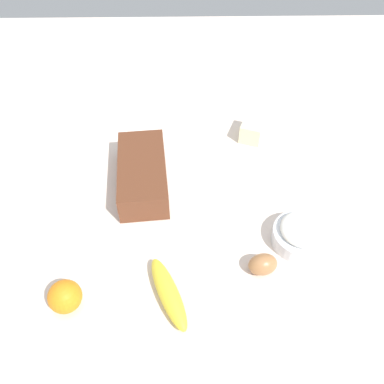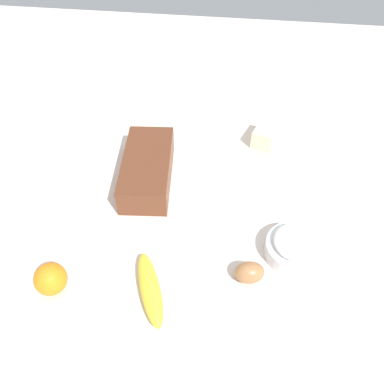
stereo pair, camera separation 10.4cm
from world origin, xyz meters
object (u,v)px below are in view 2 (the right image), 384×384
object	(u,v)px
flour_bowl	(295,246)
banana	(150,289)
loaf_pan	(147,168)
egg_near_butter	(249,272)
butter_block	(266,136)
orange_fruit	(51,279)

from	to	relation	value
flour_bowl	banana	size ratio (longest dim) A/B	0.74
loaf_pan	egg_near_butter	size ratio (longest dim) A/B	4.23
butter_block	loaf_pan	bearing A→B (deg)	121.49
flour_bowl	loaf_pan	bearing A→B (deg)	62.31
flour_bowl	orange_fruit	world-z (taller)	orange_fruit
banana	butter_block	world-z (taller)	butter_block
banana	egg_near_butter	world-z (taller)	egg_near_butter
flour_bowl	orange_fruit	distance (m)	0.57
banana	orange_fruit	bearing A→B (deg)	93.47
flour_bowl	butter_block	xyz separation A→B (m)	(0.41, 0.07, -0.00)
loaf_pan	butter_block	bearing A→B (deg)	-63.76
loaf_pan	flour_bowl	size ratio (longest dim) A/B	2.06
banana	loaf_pan	bearing A→B (deg)	12.44
loaf_pan	egg_near_butter	xyz separation A→B (m)	(-0.29, -0.30, -0.02)
flour_bowl	egg_near_butter	xyz separation A→B (m)	(-0.08, 0.11, -0.01)
banana	orange_fruit	distance (m)	0.22
loaf_pan	orange_fruit	size ratio (longest dim) A/B	3.99
butter_block	banana	bearing A→B (deg)	155.74
butter_block	orange_fruit	bearing A→B (deg)	140.56
banana	orange_fruit	size ratio (longest dim) A/B	2.60
loaf_pan	orange_fruit	xyz separation A→B (m)	(-0.37, 0.14, -0.01)
egg_near_butter	banana	bearing A→B (deg)	107.05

